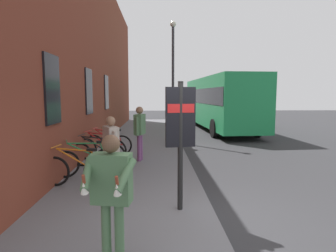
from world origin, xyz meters
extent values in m
plane|color=#2D2D30|center=(6.00, -1.00, 0.00)|extent=(60.00, 60.00, 0.00)
cube|color=slate|center=(8.00, 1.75, 0.06)|extent=(24.00, 3.50, 0.12)
cube|color=brown|center=(9.00, 3.80, 4.00)|extent=(22.00, 0.60, 7.99)
cube|color=black|center=(2.00, 3.48, 2.40)|extent=(0.90, 0.06, 1.60)
cube|color=black|center=(5.50, 3.48, 2.40)|extent=(0.90, 0.06, 1.60)
cube|color=black|center=(9.00, 3.48, 2.40)|extent=(0.90, 0.06, 1.60)
torus|color=black|center=(1.95, 3.48, 0.48)|extent=(0.16, 0.72, 0.72)
torus|color=black|center=(1.81, 2.44, 0.48)|extent=(0.16, 0.72, 0.72)
cylinder|color=orange|center=(1.88, 2.93, 0.76)|extent=(0.17, 1.01, 0.58)
cylinder|color=orange|center=(1.89, 3.01, 1.00)|extent=(0.15, 0.85, 0.09)
cylinder|color=orange|center=(1.82, 2.51, 0.73)|extent=(0.06, 0.19, 0.51)
cube|color=black|center=(1.83, 2.59, 1.02)|extent=(0.13, 0.21, 0.06)
cylinder|color=orange|center=(1.95, 3.43, 1.08)|extent=(0.48, 0.09, 0.02)
torus|color=black|center=(2.61, 3.45, 0.48)|extent=(0.29, 0.70, 0.72)
torus|color=black|center=(2.95, 2.45, 0.48)|extent=(0.29, 0.70, 0.72)
cylinder|color=#267F3F|center=(2.79, 2.93, 0.76)|extent=(0.36, 0.97, 0.58)
cylinder|color=#267F3F|center=(2.76, 3.00, 1.00)|extent=(0.31, 0.82, 0.09)
cylinder|color=#267F3F|center=(2.93, 2.52, 0.73)|extent=(0.09, 0.19, 0.51)
cube|color=black|center=(2.90, 2.60, 1.02)|extent=(0.16, 0.22, 0.06)
cylinder|color=#267F3F|center=(2.63, 3.40, 1.08)|extent=(0.46, 0.18, 0.02)
torus|color=black|center=(3.81, 3.38, 0.48)|extent=(0.17, 0.72, 0.72)
torus|color=black|center=(3.65, 2.35, 0.48)|extent=(0.17, 0.72, 0.72)
cylinder|color=black|center=(3.73, 2.84, 0.76)|extent=(0.19, 1.01, 0.58)
cylinder|color=black|center=(3.74, 2.91, 1.00)|extent=(0.17, 0.85, 0.09)
cylinder|color=black|center=(3.67, 2.42, 0.73)|extent=(0.06, 0.19, 0.51)
cube|color=black|center=(3.68, 2.49, 1.02)|extent=(0.13, 0.21, 0.06)
cylinder|color=black|center=(3.81, 3.33, 1.08)|extent=(0.48, 0.10, 0.02)
torus|color=black|center=(4.70, 3.41, 0.48)|extent=(0.24, 0.71, 0.72)
torus|color=black|center=(4.43, 2.39, 0.48)|extent=(0.24, 0.71, 0.72)
cylinder|color=#B21E1E|center=(4.56, 2.88, 0.76)|extent=(0.30, 0.99, 0.58)
cylinder|color=#B21E1E|center=(4.58, 2.95, 1.00)|extent=(0.25, 0.83, 0.09)
cylinder|color=#B21E1E|center=(4.45, 2.47, 0.73)|extent=(0.08, 0.19, 0.51)
cube|color=black|center=(4.47, 2.54, 1.02)|extent=(0.15, 0.22, 0.06)
cylinder|color=#B21E1E|center=(4.69, 3.36, 1.08)|extent=(0.47, 0.15, 0.02)
torus|color=black|center=(5.53, 3.36, 0.48)|extent=(0.17, 0.72, 0.72)
torus|color=black|center=(5.36, 2.32, 0.48)|extent=(0.17, 0.72, 0.72)
cylinder|color=#B21E1E|center=(5.44, 2.81, 0.76)|extent=(0.19, 1.01, 0.58)
cylinder|color=#B21E1E|center=(5.45, 2.89, 1.00)|extent=(0.17, 0.85, 0.09)
cylinder|color=#B21E1E|center=(5.37, 2.39, 0.73)|extent=(0.06, 0.19, 0.51)
cube|color=black|center=(5.39, 2.47, 1.02)|extent=(0.13, 0.21, 0.06)
cylinder|color=#B21E1E|center=(5.52, 3.31, 1.08)|extent=(0.48, 0.10, 0.02)
cylinder|color=black|center=(0.49, 0.64, 1.32)|extent=(0.10, 0.10, 2.40)
cube|color=black|center=(0.49, 0.64, 1.87)|extent=(0.16, 0.56, 1.10)
cube|color=red|center=(0.49, 0.64, 2.03)|extent=(0.16, 0.50, 0.16)
cube|color=#1E8C4C|center=(13.51, -3.00, 1.85)|extent=(10.62, 3.06, 3.00)
cube|color=black|center=(13.51, -3.00, 2.21)|extent=(10.41, 3.09, 0.90)
cylinder|color=black|center=(10.22, -4.38, 0.50)|extent=(1.01, 0.30, 1.00)
cylinder|color=black|center=(10.09, -1.98, 0.50)|extent=(1.01, 0.30, 1.00)
cylinder|color=black|center=(16.93, -4.02, 0.50)|extent=(1.01, 0.30, 1.00)
cylinder|color=black|center=(16.80, -1.62, 0.50)|extent=(1.01, 0.30, 1.00)
cylinder|color=#334C8C|center=(7.42, 0.26, 0.50)|extent=(0.11, 0.11, 0.76)
cylinder|color=#334C8C|center=(7.45, 0.41, 0.50)|extent=(0.11, 0.11, 0.76)
cube|color=brown|center=(7.44, 0.34, 1.17)|extent=(0.30, 0.48, 0.57)
sphere|color=brown|center=(7.44, 0.34, 1.57)|extent=(0.21, 0.21, 0.21)
cylinder|color=brown|center=(7.39, 0.09, 1.13)|extent=(0.09, 0.09, 0.51)
cylinder|color=brown|center=(7.49, 0.58, 1.13)|extent=(0.09, 0.09, 0.51)
cylinder|color=#723F72|center=(4.59, 1.61, 0.56)|extent=(0.13, 0.13, 0.87)
cylinder|color=#723F72|center=(4.41, 1.65, 0.56)|extent=(0.13, 0.13, 0.87)
cube|color=#4C724C|center=(4.50, 1.63, 1.32)|extent=(0.56, 0.37, 0.66)
sphere|color=#8C664C|center=(4.50, 1.63, 1.78)|extent=(0.24, 0.24, 0.24)
cylinder|color=#4C724C|center=(4.78, 1.56, 1.28)|extent=(0.10, 0.10, 0.58)
cylinder|color=#4C724C|center=(4.22, 1.70, 1.28)|extent=(0.10, 0.10, 0.58)
cylinder|color=maroon|center=(1.76, 2.09, 0.53)|extent=(0.12, 0.12, 0.82)
cylinder|color=maroon|center=(1.91, 2.17, 0.53)|extent=(0.12, 0.12, 0.82)
cube|color=#B2A599|center=(1.83, 2.13, 1.25)|extent=(0.53, 0.44, 0.61)
sphere|color=#8C664C|center=(1.83, 2.13, 1.68)|extent=(0.22, 0.22, 0.22)
cylinder|color=#B2A599|center=(1.60, 2.00, 1.21)|extent=(0.10, 0.10, 0.55)
cylinder|color=#B2A599|center=(2.07, 2.26, 1.21)|extent=(0.10, 0.10, 0.55)
cylinder|color=#4C724C|center=(-1.24, 1.54, 0.53)|extent=(0.12, 0.12, 0.83)
cylinder|color=#4C724C|center=(-1.21, 1.71, 0.53)|extent=(0.12, 0.12, 0.83)
cube|color=#4C724C|center=(-1.22, 1.63, 1.25)|extent=(0.32, 0.52, 0.62)
sphere|color=brown|center=(-1.22, 1.63, 1.69)|extent=(0.22, 0.22, 0.22)
cylinder|color=#4C724C|center=(-1.45, 1.43, 1.36)|extent=(0.45, 0.25, 0.35)
cone|color=white|center=(-1.63, 1.51, 1.25)|extent=(0.14, 0.11, 0.16)
cylinder|color=brown|center=(-1.63, 1.51, 1.35)|extent=(0.07, 0.05, 0.11)
cylinder|color=#4C724C|center=(-1.37, 1.89, 1.36)|extent=(0.44, 0.11, 0.35)
cone|color=white|center=(-1.56, 1.88, 1.25)|extent=(0.14, 0.11, 0.16)
cylinder|color=brown|center=(-1.56, 1.88, 1.35)|extent=(0.07, 0.05, 0.11)
cylinder|color=#333338|center=(8.70, 0.30, 2.76)|extent=(0.12, 0.12, 5.29)
sphere|color=silver|center=(8.70, 0.30, 5.53)|extent=(0.28, 0.28, 0.28)
camera|label=1|loc=(-4.60, 1.07, 2.28)|focal=29.89mm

